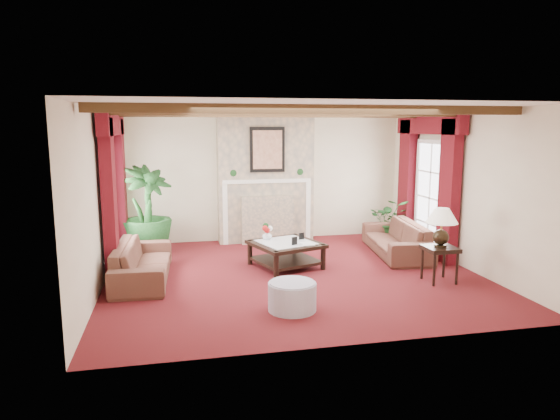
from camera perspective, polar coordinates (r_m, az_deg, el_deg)
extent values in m
plane|color=#460C15|center=(8.32, 1.56, -7.38)|extent=(6.00, 6.00, 0.00)
plane|color=white|center=(7.96, 1.65, 11.55)|extent=(6.00, 6.00, 0.00)
cube|color=beige|center=(10.70, -1.86, 3.80)|extent=(6.00, 0.02, 2.70)
cube|color=beige|center=(7.89, -20.10, 1.15)|extent=(0.02, 5.50, 2.70)
cube|color=beige|center=(9.20, 20.10, 2.28)|extent=(0.02, 5.50, 2.70)
imported|color=#3D101A|center=(8.24, -15.46, -5.02)|extent=(2.10, 0.78, 0.80)
imported|color=#3D101A|center=(9.76, 13.17, -2.58)|extent=(2.27, 1.18, 0.82)
imported|color=black|center=(9.78, -14.91, -2.24)|extent=(2.58, 2.61, 0.95)
imported|color=black|center=(10.79, 12.40, -1.67)|extent=(1.41, 1.44, 0.73)
cylinder|color=#9B9AAF|center=(6.72, 1.40, -9.86)|extent=(0.64, 0.64, 0.38)
imported|color=silver|center=(8.83, -1.48, -2.89)|extent=(0.29, 0.29, 0.17)
imported|color=black|center=(8.43, 2.50, -3.13)|extent=(0.20, 0.03, 0.27)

